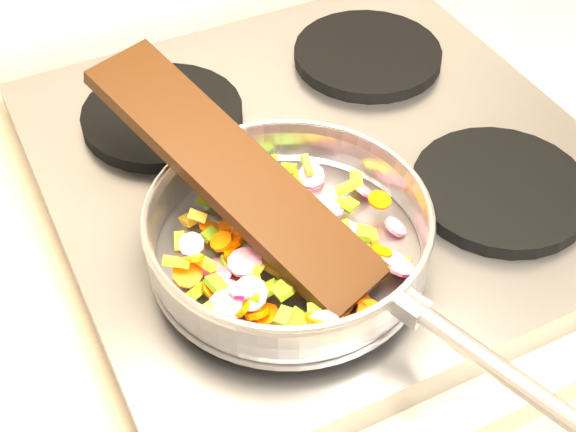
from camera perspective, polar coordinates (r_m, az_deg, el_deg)
name	(u,v)px	position (r m, az deg, el deg)	size (l,w,h in m)	color
cooktop	(322,169)	(0.92, 2.46, 3.38)	(0.60, 0.60, 0.04)	#939399
grate_fl	(264,279)	(0.77, -1.75, -4.49)	(0.19, 0.19, 0.02)	black
grate_fr	(500,189)	(0.89, 14.87, 1.86)	(0.19, 0.19, 0.02)	black
grate_bl	(163,115)	(0.96, -8.91, 7.10)	(0.19, 0.19, 0.02)	black
grate_br	(368,55)	(1.06, 5.68, 11.36)	(0.19, 0.19, 0.02)	black
saute_pan	(290,233)	(0.76, 0.14, -1.18)	(0.31, 0.47, 0.06)	#9E9EA5
vegetable_heap	(284,252)	(0.76, -0.27, -2.55)	(0.24, 0.26, 0.05)	#E41661
wooden_spatula	(232,172)	(0.76, -4.00, 3.17)	(0.34, 0.08, 0.02)	black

